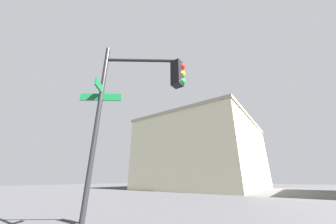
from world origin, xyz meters
name	(u,v)px	position (x,y,z in m)	size (l,w,h in m)	color
traffic_signal_near	(138,94)	(-6.68, -6.87, 3.52)	(2.32, 1.85, 5.05)	black
building_stucco	(206,156)	(-15.62, 17.68, 5.02)	(15.53, 19.66, 10.04)	beige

